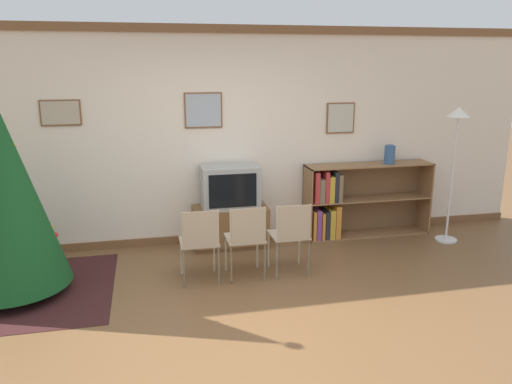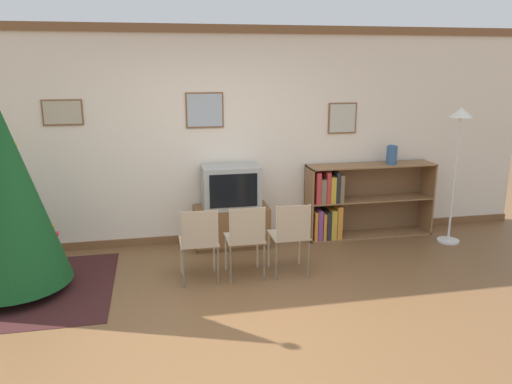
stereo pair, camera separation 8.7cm
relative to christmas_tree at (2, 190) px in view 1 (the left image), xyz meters
name	(u,v)px [view 1 (the left image)]	position (x,y,z in m)	size (l,w,h in m)	color
ground_plane	(245,328)	(2.14, -1.17, -1.08)	(24.00, 24.00, 0.00)	brown
wall_back	(208,138)	(2.14, 1.14, 0.28)	(8.66, 0.11, 2.70)	silver
area_rug	(15,293)	(0.00, 0.00, -1.07)	(1.93, 1.73, 0.01)	#381919
christmas_tree	(2,190)	(0.00, 0.00, 0.00)	(1.13, 1.13, 2.15)	maroon
tv_console	(230,226)	(2.36, 0.85, -0.82)	(0.92, 0.44, 0.52)	brown
television	(230,187)	(2.36, 0.85, -0.30)	(0.70, 0.43, 0.52)	#9E9E99
folding_chair_left	(200,241)	(1.86, -0.16, -0.60)	(0.40, 0.40, 0.82)	tan
folding_chair_center	(246,237)	(2.36, -0.16, -0.60)	(0.40, 0.40, 0.82)	tan
folding_chair_right	(291,234)	(2.85, -0.16, -0.60)	(0.40, 0.40, 0.82)	tan
bookshelf	(346,202)	(3.92, 0.91, -0.61)	(1.70, 0.36, 0.97)	olive
vase	(390,154)	(4.49, 0.88, 0.02)	(0.14, 0.14, 0.25)	#335684
standing_lamp	(456,140)	(5.14, 0.44, 0.25)	(0.28, 0.28, 1.73)	silver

